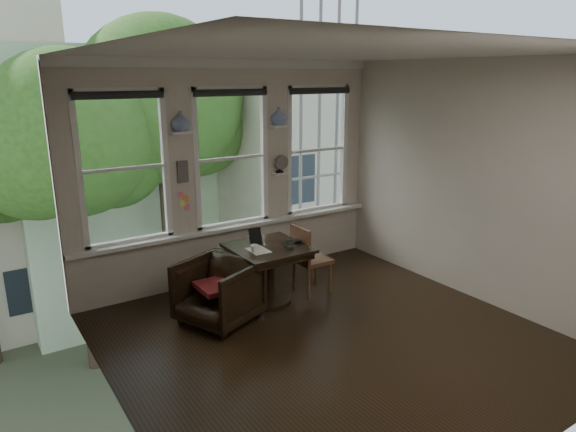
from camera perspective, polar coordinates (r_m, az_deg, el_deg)
ground at (r=5.80m, az=4.59°, el=-13.46°), size 4.50×4.50×0.00m
ceiling at (r=5.08m, az=5.35°, el=17.65°), size 4.50×4.50×0.00m
wall_back at (r=7.10m, az=-6.39°, el=4.82°), size 4.50×0.00×4.50m
wall_front at (r=3.83m, az=26.36°, el=-6.06°), size 4.50×0.00×4.50m
wall_left at (r=4.28m, az=-19.49°, el=-3.14°), size 0.00×4.50×4.50m
wall_right at (r=6.84m, az=19.95°, el=3.57°), size 0.00×4.50×4.50m
window_left at (r=6.55m, az=-17.83°, el=5.05°), size 1.10×0.12×1.90m
window_center at (r=7.07m, az=-6.44°, el=6.41°), size 1.10×0.12×1.90m
window_right at (r=7.83m, az=3.12°, el=7.35°), size 1.10×0.12×1.90m
shelf_left at (r=6.63m, az=-11.79°, el=9.08°), size 0.26×0.16×0.03m
shelf_right at (r=7.29m, az=-1.02°, el=9.94°), size 0.26×0.16×0.03m
intercom at (r=6.73m, az=-11.65°, el=4.87°), size 0.14×0.06×0.28m
sticky_notes at (r=6.80m, az=-11.51°, el=1.97°), size 0.16×0.01×0.24m
desk_fan at (r=7.35m, az=-0.91°, el=5.50°), size 0.20×0.20×0.24m
vase_left at (r=6.62m, az=-11.86°, el=10.27°), size 0.24×0.24×0.25m
vase_right at (r=7.28m, az=-1.02°, el=11.04°), size 0.24×0.24×0.25m
table at (r=6.48m, az=-2.16°, el=-6.54°), size 0.90×0.90×0.75m
armchair_left at (r=6.04m, az=-7.74°, el=-8.36°), size 1.07×1.06×0.75m
cushion_red at (r=6.01m, az=-7.76°, el=-7.71°), size 0.45×0.45×0.06m
side_chair_right at (r=6.76m, az=2.70°, el=-4.81°), size 0.43×0.43×0.92m
laptop at (r=6.46m, az=1.01°, el=-2.92°), size 0.36×0.27×0.03m
mug at (r=6.12m, az=-3.72°, el=-3.66°), size 0.11×0.11×0.10m
drinking_glass at (r=6.23m, az=0.17°, el=-3.29°), size 0.14×0.14×0.10m
tablet at (r=6.37m, az=-3.64°, el=-2.31°), size 0.16×0.08×0.22m
papers at (r=6.21m, az=-3.32°, el=-3.82°), size 0.23×0.31×0.00m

